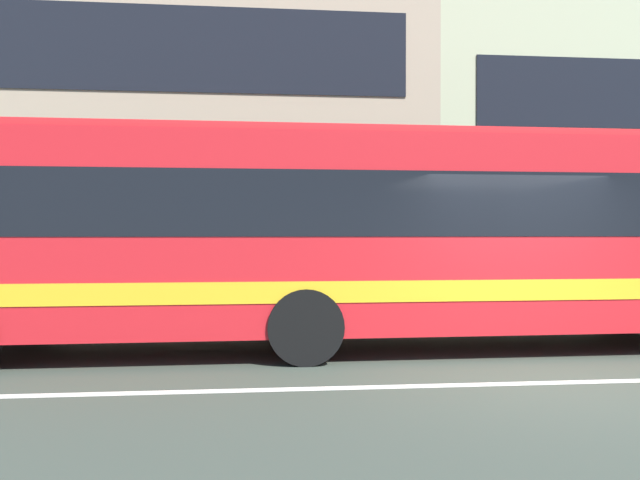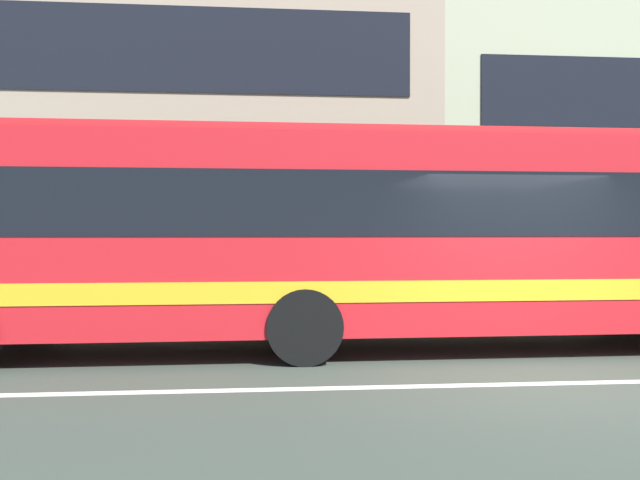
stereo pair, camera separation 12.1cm
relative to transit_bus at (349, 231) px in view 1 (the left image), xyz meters
name	(u,v)px [view 1 (the left image)]	position (x,y,z in m)	size (l,w,h in m)	color
ground_plane	(562,383)	(2.12, -2.43, -1.75)	(160.00, 160.00, 0.00)	#394339
lane_centre_line	(562,382)	(2.12, -2.43, -1.75)	(60.00, 0.16, 0.01)	silver
apartment_block_left	(47,119)	(-8.52, 13.09, 3.86)	(24.23, 11.49, 11.23)	tan
transit_bus	(349,231)	(0.00, 0.00, 0.00)	(12.10, 2.70, 3.18)	red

